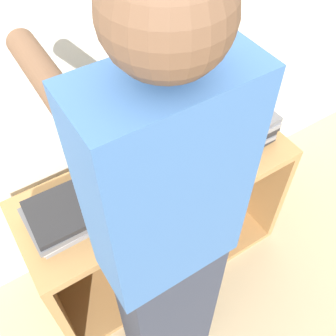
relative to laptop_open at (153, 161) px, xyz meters
The scene contains 8 objects.
ground_plane 0.81m from the laptop_open, 90.00° to the right, with size 12.00×12.00×0.00m, color tan.
wall_back 0.52m from the laptop_open, 90.00° to the left, with size 8.00×0.05×2.40m.
cart 0.41m from the laptop_open, 90.00° to the left, with size 1.22×0.45×0.71m.
laptop_open is the anchor object (origin of this frame).
laptop_stack_left 0.38m from the laptop_open, behind, with size 0.37×0.25×0.09m.
laptop_stack_right 0.38m from the laptop_open, ahead, with size 0.37×0.25×0.14m.
person 0.51m from the laptop_open, 115.77° to the right, with size 0.40×0.54×1.80m.
inventory_tag 0.40m from the laptop_open, 15.62° to the right, with size 0.06×0.02×0.01m.
Camera 1 is at (-0.53, -0.67, 2.00)m, focal length 42.00 mm.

